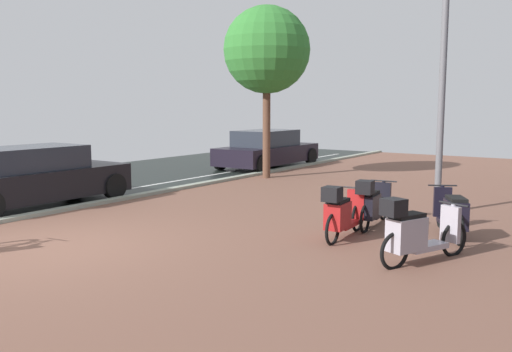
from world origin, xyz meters
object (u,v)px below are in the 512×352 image
(scooter_mid, at_px, (415,233))
(parked_car_far, at_px, (267,150))
(scooter_near, at_px, (342,213))
(scooter_far, at_px, (372,204))
(parked_car_near, at_px, (34,178))
(street_tree, at_px, (267,50))
(scooter_extra, at_px, (452,214))
(lamp_post, at_px, (443,58))

(scooter_mid, bearing_deg, parked_car_far, 133.17)
(scooter_near, bearing_deg, scooter_far, 86.51)
(parked_car_near, xyz_separation_m, street_tree, (1.74, 6.98, 3.29))
(scooter_far, distance_m, parked_car_near, 7.59)
(parked_car_near, height_order, street_tree, street_tree)
(scooter_mid, distance_m, scooter_extra, 1.93)
(scooter_mid, bearing_deg, scooter_extra, 90.06)
(scooter_mid, height_order, street_tree, street_tree)
(parked_car_near, bearing_deg, lamp_post, 28.35)
(parked_car_far, bearing_deg, parked_car_near, -90.61)
(parked_car_far, bearing_deg, scooter_near, -49.98)
(scooter_extra, xyz_separation_m, parked_car_far, (-8.61, 7.26, 0.23))
(street_tree, bearing_deg, scooter_far, -40.87)
(scooter_far, relative_size, street_tree, 0.35)
(lamp_post, bearing_deg, scooter_mid, -77.95)
(scooter_near, xyz_separation_m, street_tree, (-5.45, 5.92, 3.48))
(scooter_near, height_order, scooter_far, scooter_near)
(scooter_near, distance_m, scooter_extra, 1.93)
(parked_car_far, xyz_separation_m, street_tree, (1.64, -2.53, 3.30))
(parked_car_far, xyz_separation_m, lamp_post, (7.78, -5.26, 2.60))
(scooter_extra, bearing_deg, scooter_far, -178.16)
(street_tree, bearing_deg, scooter_extra, -34.14)
(parked_car_far, distance_m, street_tree, 4.46)
(scooter_far, relative_size, scooter_extra, 1.12)
(scooter_mid, relative_size, scooter_far, 0.93)
(scooter_mid, height_order, parked_car_far, parked_car_far)
(scooter_far, xyz_separation_m, parked_car_near, (-7.26, -2.21, 0.20))
(scooter_mid, height_order, scooter_extra, scooter_mid)
(scooter_extra, xyz_separation_m, parked_car_near, (-8.72, -2.25, 0.23))
(scooter_near, height_order, street_tree, street_tree)
(scooter_mid, bearing_deg, scooter_near, 154.08)
(scooter_far, height_order, scooter_extra, scooter_far)
(parked_car_far, distance_m, lamp_post, 9.74)
(scooter_mid, xyz_separation_m, parked_car_near, (-8.72, -0.33, 0.18))
(parked_car_far, relative_size, lamp_post, 0.77)
(scooter_near, bearing_deg, scooter_mid, -25.92)
(scooter_far, distance_m, scooter_extra, 1.46)
(scooter_far, bearing_deg, lamp_post, 73.15)
(lamp_post, bearing_deg, scooter_near, -102.21)
(lamp_post, relative_size, street_tree, 1.10)
(parked_car_far, bearing_deg, lamp_post, -34.06)
(scooter_near, relative_size, street_tree, 0.33)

